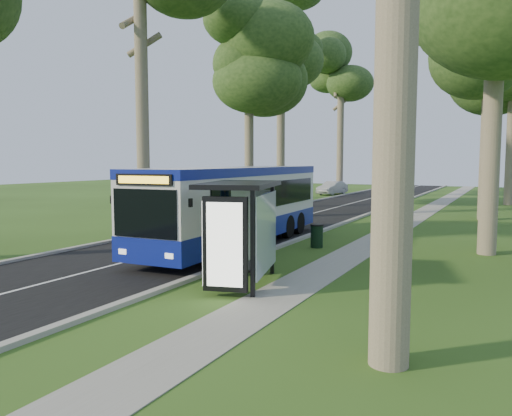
{
  "coord_description": "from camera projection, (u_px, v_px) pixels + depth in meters",
  "views": [
    {
      "loc": [
        8.27,
        -14.39,
        3.48
      ],
      "look_at": [
        -0.9,
        3.39,
        1.6
      ],
      "focal_mm": 35.0,
      "sensor_mm": 36.0,
      "label": 1
    }
  ],
  "objects": [
    {
      "name": "car_silver",
      "position": [
        332.0,
        188.0,
        51.9
      ],
      "size": [
        2.22,
        4.45,
        1.4
      ],
      "primitive_type": "imported",
      "rotation": [
        0.0,
        0.0,
        -0.18
      ],
      "color": "#A4A6AB",
      "rests_on": "ground"
    },
    {
      "name": "ground",
      "position": [
        234.0,
        265.0,
        16.83
      ],
      "size": [
        120.0,
        120.0,
        0.0
      ],
      "primitive_type": "plane",
      "color": "#2D4A17",
      "rests_on": "ground"
    },
    {
      "name": "tree_west_e",
      "position": [
        341.0,
        76.0,
        53.17
      ],
      "size": [
        5.2,
        5.2,
        16.95
      ],
      "color": "#7A6B56",
      "rests_on": "ground"
    },
    {
      "name": "centre_line",
      "position": [
        269.0,
        225.0,
        27.28
      ],
      "size": [
        0.12,
        100.0,
        0.0
      ],
      "primitive_type": "cube",
      "color": "white",
      "rests_on": "road"
    },
    {
      "name": "road",
      "position": [
        269.0,
        225.0,
        27.28
      ],
      "size": [
        7.0,
        100.0,
        0.02
      ],
      "primitive_type": "cube",
      "color": "black",
      "rests_on": "ground"
    },
    {
      "name": "tree_east_c",
      "position": [
        492.0,
        12.0,
        28.54
      ],
      "size": [
        5.2,
        5.2,
        16.25
      ],
      "color": "#7A6B56",
      "rests_on": "ground"
    },
    {
      "name": "bus",
      "position": [
        237.0,
        205.0,
        20.39
      ],
      "size": [
        3.1,
        12.31,
        3.24
      ],
      "rotation": [
        0.0,
        0.0,
        0.04
      ],
      "color": "silver",
      "rests_on": "ground"
    },
    {
      "name": "car_white",
      "position": [
        285.0,
        193.0,
        42.64
      ],
      "size": [
        2.8,
        4.72,
        1.51
      ],
      "primitive_type": "imported",
      "rotation": [
        0.0,
        0.0,
        0.25
      ],
      "color": "silver",
      "rests_on": "ground"
    },
    {
      "name": "kerb_east",
      "position": [
        330.0,
        228.0,
        25.68
      ],
      "size": [
        0.25,
        100.0,
        0.12
      ],
      "primitive_type": "cube",
      "color": "#9E9B93",
      "rests_on": "ground"
    },
    {
      "name": "kerb_west",
      "position": [
        215.0,
        220.0,
        28.87
      ],
      "size": [
        0.25,
        100.0,
        0.12
      ],
      "primitive_type": "cube",
      "color": "#9E9B93",
      "rests_on": "ground"
    },
    {
      "name": "bus_stop_sign",
      "position": [
        257.0,
        212.0,
        17.52
      ],
      "size": [
        0.16,
        0.37,
        2.72
      ],
      "rotation": [
        0.0,
        0.0,
        0.31
      ],
      "color": "gray",
      "rests_on": "ground"
    },
    {
      "name": "litter_bin",
      "position": [
        317.0,
        236.0,
        20.15
      ],
      "size": [
        0.54,
        0.54,
        0.94
      ],
      "rotation": [
        0.0,
        0.0,
        -0.3
      ],
      "color": "black",
      "rests_on": "ground"
    },
    {
      "name": "footpath",
      "position": [
        389.0,
        233.0,
        24.32
      ],
      "size": [
        1.5,
        100.0,
        0.02
      ],
      "primitive_type": "cube",
      "color": "gray",
      "rests_on": "ground"
    },
    {
      "name": "bus_shelter",
      "position": [
        236.0,
        214.0,
        13.6
      ],
      "size": [
        2.64,
        3.73,
        2.89
      ],
      "rotation": [
        0.0,
        0.0,
        0.27
      ],
      "color": "black",
      "rests_on": "ground"
    },
    {
      "name": "tree_west_c",
      "position": [
        249.0,
        60.0,
        35.86
      ],
      "size": [
        5.2,
        5.2,
        14.54
      ],
      "color": "#7A6B56",
      "rests_on": "ground"
    },
    {
      "name": "tree_west_d",
      "position": [
        281.0,
        42.0,
        45.3
      ],
      "size": [
        5.2,
        5.2,
        19.32
      ],
      "color": "#7A6B56",
      "rests_on": "ground"
    }
  ]
}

